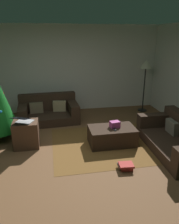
# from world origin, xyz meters

# --- Properties ---
(ground_plane) EXTENTS (6.40, 6.40, 0.00)m
(ground_plane) POSITION_xyz_m (0.00, 0.00, 0.00)
(ground_plane) COLOR brown
(rear_partition) EXTENTS (6.40, 0.12, 2.60)m
(rear_partition) POSITION_xyz_m (0.00, 3.14, 1.30)
(rear_partition) COLOR silver
(rear_partition) RESTS_ON ground_plane
(couch_left) EXTENTS (1.65, 1.05, 0.72)m
(couch_left) POSITION_xyz_m (-0.39, 2.25, 0.27)
(couch_left) COLOR #332319
(couch_left) RESTS_ON ground_plane
(couch_right) EXTENTS (0.98, 1.92, 0.68)m
(couch_right) POSITION_xyz_m (2.25, 0.02, 0.26)
(couch_right) COLOR #332319
(couch_right) RESTS_ON ground_plane
(ottoman) EXTENTS (1.00, 0.61, 0.38)m
(ottoman) POSITION_xyz_m (0.98, 0.56, 0.19)
(ottoman) COLOR #332319
(ottoman) RESTS_ON ground_plane
(gift_box) EXTENTS (0.23, 0.18, 0.14)m
(gift_box) POSITION_xyz_m (1.04, 0.57, 0.45)
(gift_box) COLOR #B23F8C
(gift_box) RESTS_ON ottoman
(tv_remote) EXTENTS (0.07, 0.17, 0.02)m
(tv_remote) POSITION_xyz_m (1.00, 0.45, 0.39)
(tv_remote) COLOR black
(tv_remote) RESTS_ON ottoman
(side_table) EXTENTS (0.52, 0.44, 0.57)m
(side_table) POSITION_xyz_m (-0.86, 0.77, 0.28)
(side_table) COLOR #4C3323
(side_table) RESTS_ON ground_plane
(laptop) EXTENTS (0.46, 0.49, 0.17)m
(laptop) POSITION_xyz_m (-0.88, 0.72, 0.63)
(laptop) COLOR silver
(laptop) RESTS_ON side_table
(book_stack) EXTENTS (0.28, 0.24, 0.11)m
(book_stack) POSITION_xyz_m (0.96, -0.44, 0.06)
(book_stack) COLOR #B7332D
(book_stack) RESTS_ON ground_plane
(corner_lamp) EXTENTS (0.36, 0.36, 1.59)m
(corner_lamp) POSITION_xyz_m (2.57, 2.58, 1.35)
(corner_lamp) COLOR black
(corner_lamp) RESTS_ON ground_plane
(area_rug) EXTENTS (2.60, 2.00, 0.01)m
(area_rug) POSITION_xyz_m (0.98, 0.56, 0.00)
(area_rug) COLOR brown
(area_rug) RESTS_ON ground_plane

